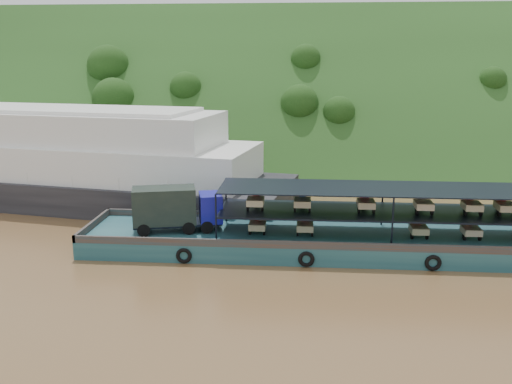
{
  "coord_description": "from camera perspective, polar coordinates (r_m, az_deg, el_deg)",
  "views": [
    {
      "loc": [
        1.49,
        -39.06,
        13.3
      ],
      "look_at": [
        -2.0,
        3.0,
        3.2
      ],
      "focal_mm": 40.0,
      "sensor_mm": 36.0,
      "label": 1
    }
  ],
  "objects": [
    {
      "name": "passenger_ferry",
      "position": [
        56.17,
        -19.02,
        2.97
      ],
      "size": [
        44.41,
        18.39,
        8.74
      ],
      "rotation": [
        0.0,
        0.0,
        -0.18
      ],
      "color": "black",
      "rests_on": "ground"
    },
    {
      "name": "cargo_barge",
      "position": [
        40.25,
        7.0,
        -4.3
      ],
      "size": [
        35.0,
        7.18,
        4.54
      ],
      "color": "#154049",
      "rests_on": "ground"
    },
    {
      "name": "ground",
      "position": [
        41.29,
        2.43,
        -5.35
      ],
      "size": [
        160.0,
        160.0,
        0.0
      ],
      "primitive_type": "plane",
      "color": "brown",
      "rests_on": "ground"
    },
    {
      "name": "hillside",
      "position": [
        76.25,
        3.56,
        3.39
      ],
      "size": [
        140.0,
        39.6,
        39.6
      ],
      "primitive_type": "cube",
      "rotation": [
        0.79,
        0.0,
        0.0
      ],
      "color": "#1E3A15",
      "rests_on": "ground"
    }
  ]
}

